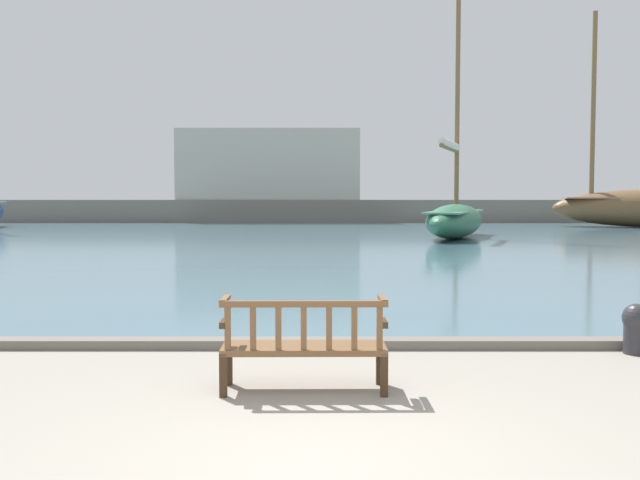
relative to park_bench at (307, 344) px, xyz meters
The scene contains 6 objects.
ground_plane 1.91m from the park_bench, 84.69° to the right, with size 160.00×160.00×0.00m, color gray.
harbor_water 42.16m from the park_bench, 89.77° to the left, with size 100.00×80.00×0.08m, color slate.
quay_edge_kerb 2.06m from the park_bench, 85.13° to the left, with size 40.00×0.30×0.12m, color slate.
park_bench is the anchor object (origin of this frame).
sailboat_distant_harbor 25.96m from the park_bench, 76.06° to the left, with size 4.93×9.00×11.87m.
far_breakwater 45.91m from the park_bench, 91.64° to the left, with size 53.10×2.40×6.93m.
Camera 1 is at (-0.01, -5.02, 1.89)m, focal length 40.00 mm.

